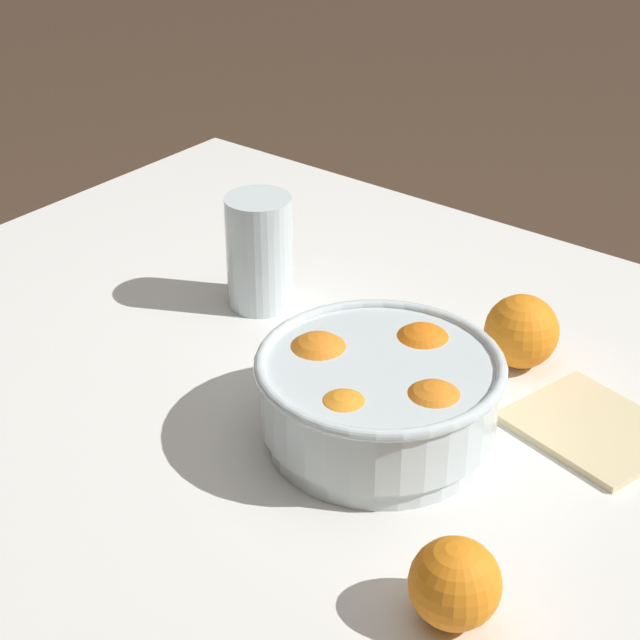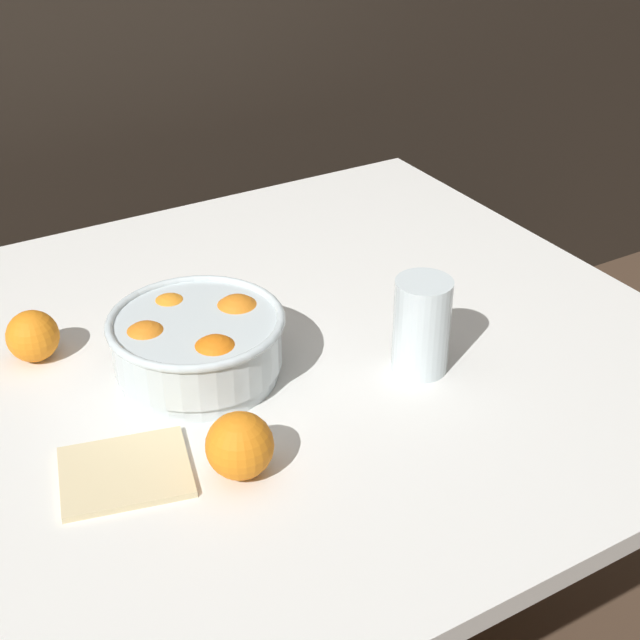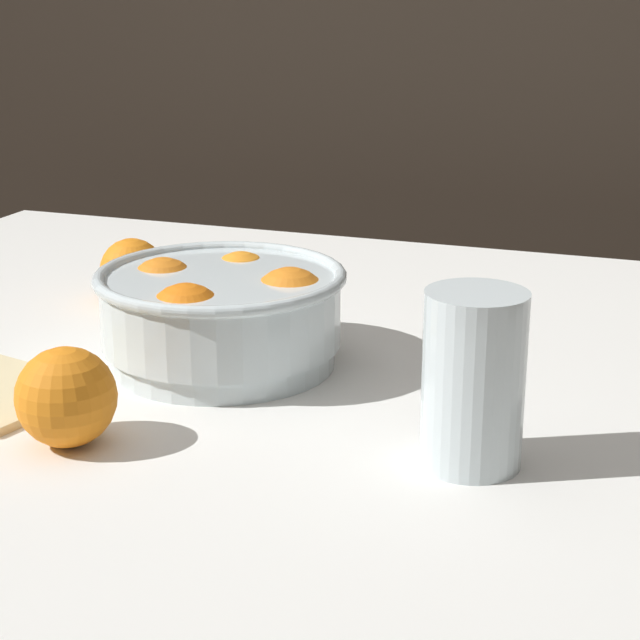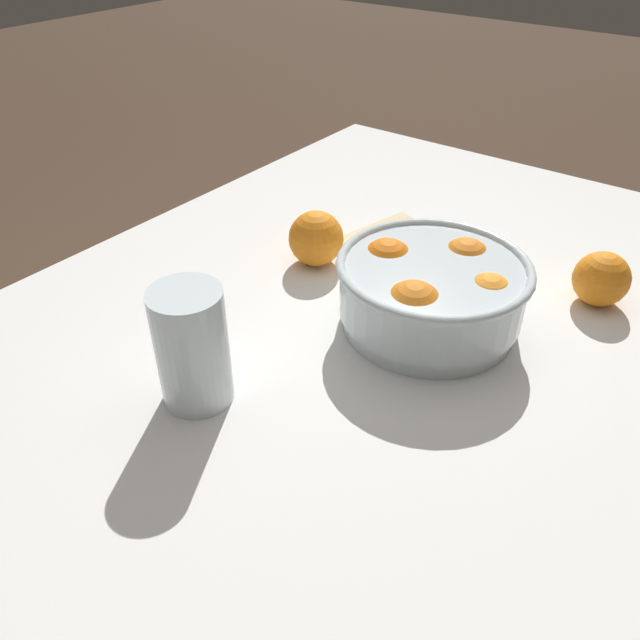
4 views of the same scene
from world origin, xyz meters
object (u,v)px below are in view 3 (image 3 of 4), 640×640
at_px(fruit_bowl, 222,311).
at_px(orange_loose_front, 66,397).
at_px(orange_loose_near_bowl, 132,270).
at_px(juice_glass, 473,389).

xyz_separation_m(fruit_bowl, orange_loose_front, (-0.04, -0.21, -0.01)).
height_order(orange_loose_near_bowl, orange_loose_front, orange_loose_front).
bearing_deg(orange_loose_front, orange_loose_near_bowl, 111.50).
height_order(fruit_bowl, orange_loose_front, fruit_bowl).
bearing_deg(orange_loose_near_bowl, juice_glass, -32.85).
relative_size(fruit_bowl, orange_loose_near_bowl, 3.25).
bearing_deg(fruit_bowl, orange_loose_near_bowl, 139.80).
bearing_deg(juice_glass, orange_loose_front, -166.87).
distance_m(juice_glass, orange_loose_front, 0.32).
xyz_separation_m(juice_glass, orange_loose_front, (-0.32, -0.07, -0.02)).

